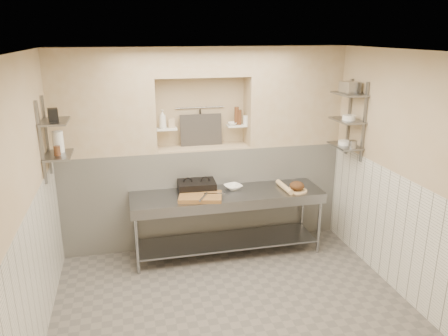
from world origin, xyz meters
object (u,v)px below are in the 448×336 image
object	(u,v)px
panini_press	(197,186)
rolling_pin	(284,187)
prep_table	(227,211)
cutting_board	(200,197)
bottle_soap	(163,119)
bowl_alcove	(232,124)
jug_left	(58,142)
mixing_bowl	(233,187)
bread_loaf	(297,186)

from	to	relation	value
panini_press	rolling_pin	bearing A→B (deg)	-7.29
prep_table	cutting_board	distance (m)	0.49
panini_press	bottle_soap	bearing A→B (deg)	139.46
panini_press	bowl_alcove	size ratio (longest dim) A/B	3.95
rolling_pin	jug_left	bearing A→B (deg)	179.90
cutting_board	jug_left	world-z (taller)	jug_left
mixing_bowl	bowl_alcove	world-z (taller)	bowl_alcove
bread_loaf	jug_left	world-z (taller)	jug_left
mixing_bowl	rolling_pin	bearing A→B (deg)	-14.47
panini_press	bottle_soap	xyz separation A→B (m)	(-0.39, 0.37, 0.87)
panini_press	bread_loaf	size ratio (longest dim) A/B	2.60
mixing_bowl	bowl_alcove	bearing A→B (deg)	78.10
cutting_board	mixing_bowl	xyz separation A→B (m)	(0.50, 0.25, 0.00)
panini_press	jug_left	xyz separation A→B (m)	(-1.68, -0.21, 0.77)
bread_loaf	bottle_soap	distance (m)	2.04
cutting_board	rolling_pin	world-z (taller)	rolling_pin
jug_left	bowl_alcove	bearing A→B (deg)	14.37
panini_press	rolling_pin	world-z (taller)	panini_press
prep_table	mixing_bowl	world-z (taller)	mixing_bowl
jug_left	panini_press	bearing A→B (deg)	7.11
rolling_pin	bowl_alcove	world-z (taller)	bowl_alcove
rolling_pin	jug_left	xyz separation A→B (m)	(-2.87, 0.00, 0.80)
cutting_board	prep_table	bearing A→B (deg)	15.68
mixing_bowl	bowl_alcove	size ratio (longest dim) A/B	1.79
cutting_board	bottle_soap	bearing A→B (deg)	120.55
prep_table	rolling_pin	size ratio (longest dim) A/B	5.54
mixing_bowl	rolling_pin	size ratio (longest dim) A/B	0.50
prep_table	rolling_pin	xyz separation A→B (m)	(0.80, -0.03, 0.29)
bowl_alcove	jug_left	size ratio (longest dim) A/B	0.53
cutting_board	jug_left	xyz separation A→B (m)	(-1.68, 0.08, 0.81)
prep_table	mixing_bowl	size ratio (longest dim) A/B	10.99
cutting_board	mixing_bowl	world-z (taller)	mixing_bowl
panini_press	cutting_board	size ratio (longest dim) A/B	0.94
panini_press	jug_left	size ratio (longest dim) A/B	2.08
rolling_pin	bread_loaf	bearing A→B (deg)	-35.89
panini_press	bowl_alcove	bearing A→B (deg)	35.20
mixing_bowl	jug_left	size ratio (longest dim) A/B	0.95
prep_table	panini_press	xyz separation A→B (m)	(-0.39, 0.18, 0.33)
bottle_soap	jug_left	bearing A→B (deg)	-155.73
bowl_alcove	rolling_pin	bearing A→B (deg)	-44.43
panini_press	bowl_alcove	world-z (taller)	bowl_alcove
cutting_board	bottle_soap	world-z (taller)	bottle_soap
bowl_alcove	mixing_bowl	bearing A→B (deg)	-101.90
mixing_bowl	bowl_alcove	distance (m)	0.91
bowl_alcove	prep_table	bearing A→B (deg)	-109.87
mixing_bowl	prep_table	bearing A→B (deg)	-128.39
rolling_pin	jug_left	size ratio (longest dim) A/B	1.88
prep_table	bowl_alcove	world-z (taller)	bowl_alcove
prep_table	rolling_pin	bearing A→B (deg)	-2.40
bread_loaf	rolling_pin	bearing A→B (deg)	144.11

